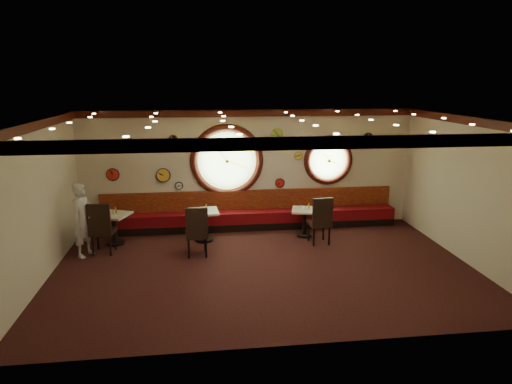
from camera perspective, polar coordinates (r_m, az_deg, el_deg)
name	(u,v)px	position (r m, az deg, el deg)	size (l,w,h in m)	color
floor	(264,268)	(10.03, 1.06, -9.44)	(9.00, 6.00, 0.00)	black
ceiling	(265,119)	(9.24, 1.15, 9.11)	(9.00, 6.00, 0.02)	gold
wall_back	(249,169)	(12.41, -0.87, 2.88)	(9.00, 0.02, 3.20)	beige
wall_front	(294,247)	(6.69, 4.79, -6.90)	(9.00, 0.02, 3.20)	beige
wall_left	(39,203)	(9.94, -25.53, -1.29)	(0.02, 6.00, 3.20)	beige
wall_right	(467,190)	(11.07, 24.82, 0.22)	(0.02, 6.00, 3.20)	beige
molding_back	(249,113)	(12.17, -0.87, 9.83)	(9.00, 0.10, 0.18)	#3C110A
molding_front	(296,143)	(6.36, 4.97, 6.08)	(9.00, 0.10, 0.18)	#3C110A
molding_left	(32,126)	(9.67, -26.18, 7.38)	(0.10, 6.00, 0.18)	#3C110A
molding_right	(472,121)	(10.82, 25.41, 8.01)	(0.10, 6.00, 0.18)	#3C110A
banquette_base	(250,225)	(12.52, -0.71, -4.12)	(8.00, 0.55, 0.20)	black
banquette_seat	(250,216)	(12.44, -0.71, -3.03)	(8.00, 0.55, 0.30)	#5C070E
banquette_back	(249,200)	(12.55, -0.83, -0.99)	(8.00, 0.10, 0.55)	#5F070D
porthole_left_glass	(227,161)	(12.31, -3.66, 3.94)	(1.66, 1.66, 0.02)	#A2D27E
porthole_left_frame	(227,161)	(12.30, -3.65, 3.93)	(1.98, 1.98, 0.18)	#3C110A
porthole_left_ring	(227,161)	(12.27, -3.65, 3.91)	(1.61, 1.61, 0.03)	gold
porthole_right_glass	(328,160)	(12.80, 8.99, 3.95)	(1.10, 1.10, 0.02)	#A2D27E
porthole_right_frame	(328,160)	(12.78, 9.01, 3.94)	(1.38, 1.38, 0.18)	#3C110A
porthole_right_ring	(328,160)	(12.75, 9.04, 3.91)	(1.09, 1.09, 0.03)	gold
wall_clock_0	(163,175)	(12.36, -11.52, 2.08)	(0.36, 0.36, 0.03)	gold
wall_clock_1	(179,186)	(12.40, -9.61, 0.78)	(0.20, 0.20, 0.03)	silver
wall_clock_2	(368,138)	(13.02, 13.82, 6.56)	(0.28, 0.28, 0.03)	black
wall_clock_3	(173,139)	(12.19, -10.32, 6.50)	(0.24, 0.24, 0.03)	black
wall_clock_4	(113,175)	(12.52, -17.47, 2.09)	(0.32, 0.32, 0.03)	red
wall_clock_5	(298,156)	(12.53, 5.31, 4.55)	(0.22, 0.22, 0.03)	#E0D04A
wall_clock_6	(126,144)	(12.33, -15.90, 5.80)	(0.26, 0.26, 0.03)	#79A821
wall_clock_7	(280,183)	(12.58, 3.01, 1.14)	(0.24, 0.24, 0.03)	red
wall_clock_8	(277,134)	(12.33, 2.62, 7.26)	(0.30, 0.30, 0.03)	#8EC43D
table_a	(114,225)	(11.76, -17.30, -3.99)	(0.92, 0.92, 0.78)	black
table_b	(204,222)	(11.54, -6.55, -3.72)	(0.76, 0.76, 0.79)	black
table_c	(305,219)	(11.89, 6.11, -3.39)	(0.80, 0.80, 0.72)	black
chair_a	(101,225)	(11.11, -18.81, -3.95)	(0.57, 0.57, 0.77)	black
chair_b	(197,228)	(10.48, -7.42, -4.53)	(0.52, 0.52, 0.74)	black
chair_c	(321,218)	(11.27, 8.11, -3.18)	(0.55, 0.55, 0.75)	black
condiment_a_salt	(112,212)	(11.68, -17.54, -2.39)	(0.04, 0.04, 0.10)	silver
condiment_b_salt	(202,209)	(11.45, -6.77, -2.07)	(0.04, 0.04, 0.10)	#B9B9BE
condiment_c_salt	(301,207)	(11.85, 5.63, -1.85)	(0.03, 0.03, 0.09)	silver
condiment_a_pepper	(113,213)	(11.62, -17.44, -2.48)	(0.04, 0.04, 0.10)	silver
condiment_b_pepper	(205,208)	(11.43, -6.35, -2.06)	(0.04, 0.04, 0.11)	#BCBCC0
condiment_c_pepper	(306,208)	(11.79, 6.23, -1.94)	(0.03, 0.03, 0.10)	silver
condiment_a_bottle	(116,210)	(11.68, -17.11, -2.18)	(0.05, 0.05, 0.17)	gold
condiment_b_bottle	(206,207)	(11.48, -6.25, -1.89)	(0.05, 0.05, 0.15)	gold
condiment_c_bottle	(309,206)	(11.86, 6.62, -1.71)	(0.05, 0.05, 0.16)	yellow
waiter	(83,220)	(11.12, -20.77, -3.30)	(0.63, 0.41, 1.71)	silver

